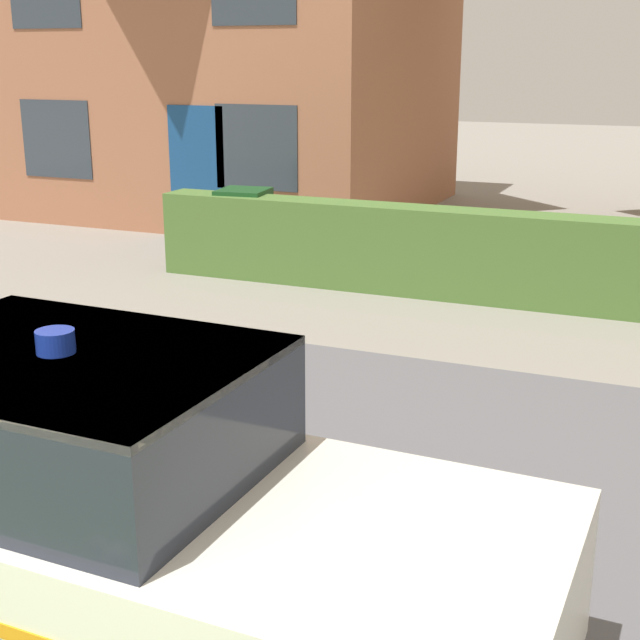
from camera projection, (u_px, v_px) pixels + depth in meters
The scene contains 4 objects.
road_strip at pixel (335, 502), 5.88m from camera, with size 28.00×6.02×0.01m, color #5B5B60.
garden_hedge at pixel (464, 255), 10.72m from camera, with size 8.11×0.53×1.08m, color #4C7233.
police_car at pixel (91, 512), 4.34m from camera, with size 4.52×1.73×1.60m.
wheelie_bin at pixel (244, 231), 12.02m from camera, with size 0.71×0.71×1.14m.
Camera 1 is at (1.98, -0.69, 2.83)m, focal length 50.00 mm.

